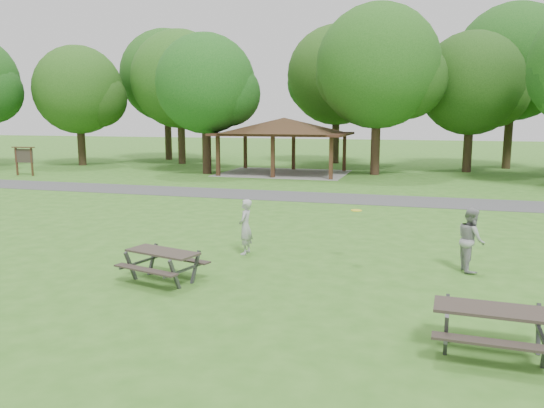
# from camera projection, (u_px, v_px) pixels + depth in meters

# --- Properties ---
(ground) EXTENTS (160.00, 160.00, 0.00)m
(ground) POSITION_uv_depth(u_px,v_px,m) (182.00, 285.00, 12.22)
(ground) COLOR #366F1F
(ground) RESTS_ON ground
(asphalt_path) EXTENTS (120.00, 3.20, 0.02)m
(asphalt_path) POSITION_uv_depth(u_px,v_px,m) (310.00, 197.00, 25.48)
(asphalt_path) COLOR #454548
(asphalt_path) RESTS_ON ground
(pavilion) EXTENTS (8.60, 7.01, 3.76)m
(pavilion) POSITION_uv_depth(u_px,v_px,m) (284.00, 128.00, 35.56)
(pavilion) COLOR #321F12
(pavilion) RESTS_ON ground
(notice_board) EXTENTS (1.60, 0.30, 1.88)m
(notice_board) POSITION_uv_depth(u_px,v_px,m) (24.00, 156.00, 34.59)
(notice_board) COLOR #3E2216
(notice_board) RESTS_ON ground
(tree_row_b) EXTENTS (7.14, 6.80, 9.28)m
(tree_row_b) POSITION_uv_depth(u_px,v_px,m) (80.00, 93.00, 41.25)
(tree_row_b) COLOR black
(tree_row_b) RESTS_ON ground
(tree_row_c) EXTENTS (8.19, 7.80, 10.67)m
(tree_row_c) POSITION_uv_depth(u_px,v_px,m) (181.00, 82.00, 42.49)
(tree_row_c) COLOR #302215
(tree_row_c) RESTS_ON ground
(tree_row_d) EXTENTS (6.93, 6.60, 9.27)m
(tree_row_d) POSITION_uv_depth(u_px,v_px,m) (207.00, 87.00, 35.08)
(tree_row_d) COLOR black
(tree_row_d) RESTS_ON ground
(tree_row_e) EXTENTS (8.40, 8.00, 11.02)m
(tree_row_e) POSITION_uv_depth(u_px,v_px,m) (379.00, 70.00, 34.23)
(tree_row_e) COLOR #332016
(tree_row_e) RESTS_ON ground
(tree_row_f) EXTENTS (7.35, 7.00, 9.55)m
(tree_row_f) POSITION_uv_depth(u_px,v_px,m) (473.00, 87.00, 36.05)
(tree_row_f) COLOR black
(tree_row_f) RESTS_ON ground
(tree_deep_a) EXTENTS (8.40, 8.00, 11.38)m
(tree_deep_a) POSITION_uv_depth(u_px,v_px,m) (168.00, 78.00, 46.53)
(tree_deep_a) COLOR black
(tree_deep_a) RESTS_ON ground
(tree_deep_b) EXTENTS (8.40, 8.00, 11.13)m
(tree_deep_b) POSITION_uv_depth(u_px,v_px,m) (338.00, 78.00, 42.90)
(tree_deep_b) COLOR black
(tree_deep_b) RESTS_ON ground
(tree_deep_c) EXTENTS (8.82, 8.40, 11.90)m
(tree_deep_c) POSITION_uv_depth(u_px,v_px,m) (515.00, 66.00, 38.26)
(tree_deep_c) COLOR #332516
(tree_deep_c) RESTS_ON ground
(picnic_table_middle) EXTENTS (2.05, 1.80, 0.76)m
(picnic_table_middle) POSITION_uv_depth(u_px,v_px,m) (163.00, 258.00, 12.38)
(picnic_table_middle) COLOR #312A24
(picnic_table_middle) RESTS_ON ground
(picnic_table_far) EXTENTS (1.94, 1.59, 0.81)m
(picnic_table_far) POSITION_uv_depth(u_px,v_px,m) (494.00, 319.00, 8.55)
(picnic_table_far) COLOR #2F2722
(picnic_table_far) RESTS_ON ground
(frisbee_in_flight) EXTENTS (0.35, 0.35, 0.02)m
(frisbee_in_flight) POSITION_uv_depth(u_px,v_px,m) (356.00, 210.00, 13.89)
(frisbee_in_flight) COLOR yellow
(frisbee_in_flight) RESTS_ON ground
(frisbee_thrower) EXTENTS (0.39, 0.58, 1.56)m
(frisbee_thrower) POSITION_uv_depth(u_px,v_px,m) (245.00, 227.00, 14.84)
(frisbee_thrower) COLOR #A5A6A8
(frisbee_thrower) RESTS_ON ground
(frisbee_catcher) EXTENTS (0.77, 0.90, 1.61)m
(frisbee_catcher) POSITION_uv_depth(u_px,v_px,m) (471.00, 240.00, 13.20)
(frisbee_catcher) COLOR #969698
(frisbee_catcher) RESTS_ON ground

